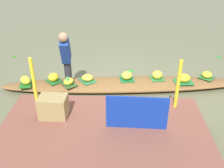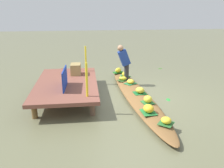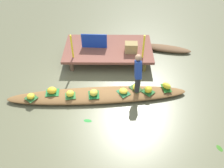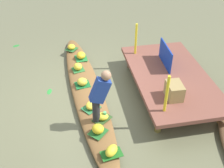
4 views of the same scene
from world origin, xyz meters
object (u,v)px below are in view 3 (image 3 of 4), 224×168
Objects in this scene: vendor_boat at (98,95)px; water_bottle at (136,85)px; market_banner at (94,41)px; produce_crate at (131,47)px; banana_bunch_5 at (123,91)px; banana_bunch_6 at (31,96)px; vendor_person at (138,72)px; banana_bunch_4 at (70,94)px; banana_bunch_3 at (94,93)px; banana_bunch_7 at (167,86)px; banana_bunch_0 at (52,90)px; banana_bunch_2 at (148,89)px; banana_bunch_1 at (136,87)px; moored_boat at (165,48)px.

vendor_boat is 28.37× the size of water_bottle.
produce_crate is (1.32, -0.26, -0.10)m from market_banner.
banana_bunch_6 reaches higher than banana_bunch_5.
water_bottle is 2.34m from market_banner.
water_bottle is (0.40, 0.25, 0.02)m from banana_bunch_5.
banana_bunch_4 is at bearing -171.36° from vendor_person.
banana_bunch_4 is 0.54× the size of produce_crate.
banana_bunch_7 reaches higher than banana_bunch_3.
banana_bunch_4 is 1.18m from banana_bunch_6.
banana_bunch_3 is (-0.11, -0.08, 0.19)m from vendor_boat.
banana_bunch_0 and water_bottle have the same top height.
banana_bunch_3 is (-1.68, -0.15, -0.01)m from banana_bunch_2.
market_banner is at bearing 126.82° from vendor_person.
water_bottle is at bearing 5.82° from banana_bunch_0.
produce_crate is (1.11, 1.82, 0.57)m from vendor_boat.
banana_bunch_4 reaches higher than banana_bunch_7.
produce_crate reaches higher than banana_bunch_1.
vendor_person reaches higher than banana_bunch_7.
banana_bunch_3 is 0.59× the size of produce_crate.
banana_bunch_4 reaches higher than water_bottle.
vendor_person is (-0.36, 0.11, 0.60)m from banana_bunch_2.
water_bottle is at bearing 31.57° from banana_bunch_5.
banana_bunch_2 is 2.72m from market_banner.
banana_bunch_7 is at bearing 6.42° from banana_bunch_6.
banana_bunch_4 is 1.02× the size of banana_bunch_6.
banana_bunch_7 is at bearing 15.87° from banana_bunch_2.
vendor_person is (2.61, 0.17, 0.60)m from banana_bunch_0.
banana_bunch_0 is 1.25× the size of banana_bunch_6.
moored_boat is at bearing 61.03° from water_bottle.
banana_bunch_6 is 3.24m from water_bottle.
banana_bunch_1 is at bearing -178.39° from banana_bunch_7.
banana_bunch_4 reaches higher than banana_bunch_5.
banana_bunch_3 is 2.29m from produce_crate.
vendor_boat is at bearing -177.49° from banana_bunch_2.
banana_bunch_3 is 0.21× the size of vendor_person.
banana_bunch_5 is at bearing -154.85° from banana_bunch_1.
moored_boat is 6.98× the size of banana_bunch_0.
banana_bunch_3 is 0.28× the size of market_banner.
banana_bunch_2 is 1.84m from produce_crate.
market_banner reaches higher than banana_bunch_3.
market_banner is (-2.37, 1.84, 0.47)m from banana_bunch_7.
water_bottle reaches higher than banana_bunch_7.
banana_bunch_0 is at bearing -175.50° from banana_bunch_1.
vendor_person is at bearing 4.17° from vendor_boat.
banana_bunch_2 is 3.58m from banana_bunch_6.
banana_bunch_7 is 1.12m from vendor_person.
banana_bunch_5 is at bearing 5.18° from banana_bunch_6.
banana_bunch_3 is at bearing -173.34° from banana_bunch_5.
banana_bunch_4 is 1.63m from banana_bunch_5.
banana_bunch_7 is (-0.35, -2.40, 0.21)m from moored_boat.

